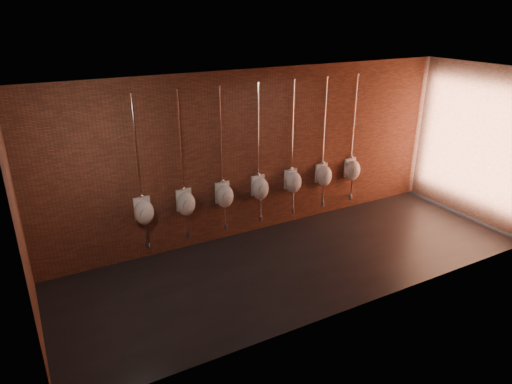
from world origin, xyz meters
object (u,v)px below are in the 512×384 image
(urinal_3, at_px, (260,188))
(urinal_4, at_px, (293,181))
(urinal_0, at_px, (144,211))
(urinal_2, at_px, (224,195))
(urinal_5, at_px, (324,175))
(urinal_6, at_px, (353,170))
(urinal_1, at_px, (186,203))

(urinal_3, height_order, urinal_4, same)
(urinal_0, height_order, urinal_2, same)
(urinal_5, relative_size, urinal_6, 1.00)
(urinal_2, relative_size, urinal_3, 1.00)
(urinal_2, distance_m, urinal_5, 2.29)
(urinal_1, xyz_separation_m, urinal_3, (1.53, 0.00, 0.00))
(urinal_6, bearing_deg, urinal_1, 180.00)
(urinal_0, height_order, urinal_6, same)
(urinal_1, relative_size, urinal_3, 1.00)
(urinal_4, distance_m, urinal_5, 0.76)
(urinal_0, relative_size, urinal_2, 1.00)
(urinal_2, xyz_separation_m, urinal_5, (2.29, 0.00, 0.00))
(urinal_5, bearing_deg, urinal_1, 180.00)
(urinal_0, distance_m, urinal_2, 1.53)
(urinal_0, xyz_separation_m, urinal_5, (3.82, 0.00, 0.00))
(urinal_6, bearing_deg, urinal_4, 180.00)
(urinal_1, height_order, urinal_3, same)
(urinal_3, xyz_separation_m, urinal_5, (1.53, 0.00, 0.00))
(urinal_6, bearing_deg, urinal_5, 180.00)
(urinal_4, bearing_deg, urinal_0, 180.00)
(urinal_3, bearing_deg, urinal_2, 180.00)
(urinal_1, xyz_separation_m, urinal_2, (0.76, 0.00, 0.00))
(urinal_1, relative_size, urinal_5, 1.00)
(urinal_2, bearing_deg, urinal_0, 180.00)
(urinal_0, xyz_separation_m, urinal_2, (1.53, 0.00, 0.00))
(urinal_0, xyz_separation_m, urinal_4, (3.05, 0.00, 0.00))
(urinal_2, relative_size, urinal_4, 1.00)
(urinal_1, height_order, urinal_2, same)
(urinal_5, bearing_deg, urinal_4, 180.00)
(urinal_2, relative_size, urinal_5, 1.00)
(urinal_1, bearing_deg, urinal_0, 180.00)
(urinal_0, bearing_deg, urinal_4, 0.00)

